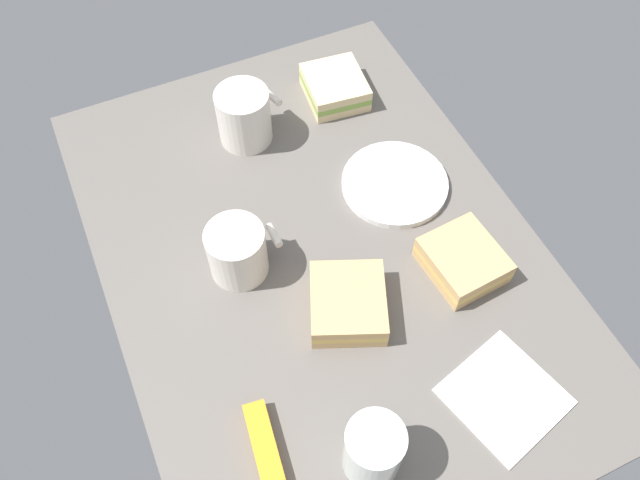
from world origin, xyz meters
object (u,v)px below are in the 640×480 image
object	(u,v)px
sandwich_main	(348,303)
paper_napkin	(504,396)
glass_of_milk	(373,451)
coffee_mug_black	(237,251)
sandwich_side	(335,87)
plate_of_food	(395,184)
sandwich_extra	(463,261)
coffee_mug_milky	(244,116)
snack_bar	(267,458)

from	to	relation	value
sandwich_main	paper_napkin	xyz separation A→B (cm)	(-20.28, -13.53, -2.05)
glass_of_milk	paper_napkin	world-z (taller)	glass_of_milk
coffee_mug_black	sandwich_side	xyz separation A→B (cm)	(26.81, -28.29, -2.40)
plate_of_food	paper_napkin	world-z (taller)	plate_of_food
coffee_mug_black	sandwich_extra	distance (cm)	33.23
coffee_mug_milky	glass_of_milk	bearing A→B (deg)	174.77
snack_bar	paper_napkin	bearing A→B (deg)	-92.58
sandwich_side	paper_napkin	xyz separation A→B (cm)	(-60.27, 3.24, -2.05)
plate_of_food	sandwich_side	world-z (taller)	sandwich_side
coffee_mug_milky	snack_bar	bearing A→B (deg)	161.88
coffee_mug_black	snack_bar	bearing A→B (deg)	166.32
sandwich_extra	glass_of_milk	size ratio (longest dim) A/B	1.21
coffee_mug_black	sandwich_main	xyz separation A→B (cm)	(-13.18, -11.53, -2.40)
coffee_mug_milky	sandwich_side	world-z (taller)	coffee_mug_milky
coffee_mug_milky	glass_of_milk	xyz separation A→B (cm)	(-57.82, 5.30, -0.55)
coffee_mug_black	sandwich_main	world-z (taller)	coffee_mug_black
sandwich_main	snack_bar	distance (cm)	23.66
coffee_mug_milky	sandwich_main	distance (cm)	37.59
coffee_mug_milky	sandwich_extra	world-z (taller)	coffee_mug_milky
sandwich_main	snack_bar	world-z (taller)	sandwich_main
coffee_mug_milky	snack_bar	size ratio (longest dim) A/B	0.81
sandwich_main	sandwich_side	size ratio (longest dim) A/B	1.23
coffee_mug_black	paper_napkin	size ratio (longest dim) A/B	0.80
sandwich_extra	plate_of_food	bearing A→B (deg)	5.28
coffee_mug_black	coffee_mug_milky	size ratio (longest dim) A/B	0.95
sandwich_extra	snack_bar	bearing A→B (deg)	111.06
sandwich_side	coffee_mug_black	bearing A→B (deg)	133.46
sandwich_main	paper_napkin	bearing A→B (deg)	-146.30
sandwich_main	glass_of_milk	distance (cm)	21.51
sandwich_main	sandwich_side	bearing A→B (deg)	-22.74
sandwich_side	glass_of_milk	xyz separation A→B (cm)	(-60.35, 23.29, 2.34)
coffee_mug_milky	sandwich_extra	bearing A→B (deg)	-152.52
coffee_mug_black	sandwich_side	size ratio (longest dim) A/B	0.90
coffee_mug_black	snack_bar	xyz separation A→B (cm)	(-28.06, 6.83, -3.60)
plate_of_food	sandwich_side	bearing A→B (deg)	0.42
coffee_mug_black	paper_napkin	xyz separation A→B (cm)	(-33.46, -25.06, -4.45)
plate_of_food	sandwich_main	distance (cm)	24.28
sandwich_side	paper_napkin	world-z (taller)	sandwich_side
sandwich_main	glass_of_milk	bearing A→B (deg)	162.23
coffee_mug_milky	sandwich_extra	size ratio (longest dim) A/B	0.96
paper_napkin	coffee_mug_milky	bearing A→B (deg)	14.34
sandwich_main	plate_of_food	bearing A→B (deg)	-44.33
snack_bar	coffee_mug_black	bearing A→B (deg)	-6.65
sandwich_main	snack_bar	size ratio (longest dim) A/B	1.04
plate_of_food	coffee_mug_milky	bearing A→B (deg)	42.05
sandwich_side	paper_napkin	distance (cm)	60.39
sandwich_main	sandwich_extra	world-z (taller)	same
sandwich_side	paper_napkin	bearing A→B (deg)	176.93
plate_of_food	paper_napkin	xyz separation A→B (cm)	(-37.61, 3.40, -0.45)
sandwich_main	snack_bar	xyz separation A→B (cm)	(-14.88, 18.36, -1.20)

